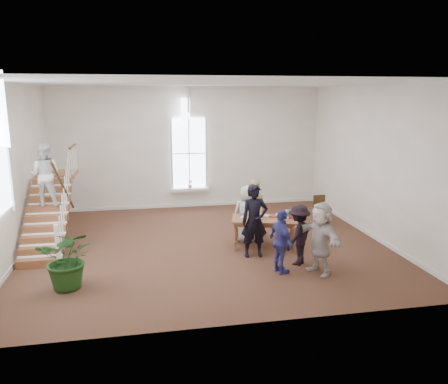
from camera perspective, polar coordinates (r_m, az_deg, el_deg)
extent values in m
plane|color=#4D2B1E|center=(12.57, -2.23, -6.90)|extent=(10.00, 10.00, 0.00)
plane|color=beige|center=(16.43, -4.63, 5.77)|extent=(10.00, 0.00, 10.00)
plane|color=beige|center=(7.68, 2.60, -2.08)|extent=(10.00, 0.00, 10.00)
plane|color=beige|center=(12.33, -25.99, 2.25)|extent=(0.00, 9.00, 9.00)
plane|color=beige|center=(13.65, 18.97, 3.73)|extent=(0.00, 9.00, 9.00)
plane|color=white|center=(11.85, -2.42, 14.07)|extent=(10.00, 10.00, 0.00)
cube|color=white|center=(16.51, -4.46, 0.35)|extent=(1.45, 0.28, 0.10)
plane|color=white|center=(16.40, -4.59, 5.05)|extent=(2.60, 0.00, 2.60)
plane|color=white|center=(16.27, -4.69, 10.64)|extent=(0.60, 0.60, 0.85)
cube|color=white|center=(16.80, -4.48, -1.68)|extent=(10.00, 0.04, 0.12)
imported|color=pink|center=(16.44, -4.46, 1.01)|extent=(0.17, 0.17, 0.30)
cube|color=brown|center=(11.96, -22.94, -8.46)|extent=(1.10, 0.30, 0.20)
cube|color=brown|center=(12.17, -22.73, -7.08)|extent=(1.10, 0.30, 0.20)
cube|color=brown|center=(12.39, -22.53, -5.75)|extent=(1.10, 0.30, 0.20)
cube|color=brown|center=(12.61, -22.34, -4.46)|extent=(1.10, 0.30, 0.20)
cube|color=brown|center=(12.84, -22.16, -3.22)|extent=(1.10, 0.30, 0.20)
cube|color=brown|center=(13.07, -21.98, -2.02)|extent=(1.10, 0.30, 0.20)
cube|color=brown|center=(13.31, -21.81, -0.87)|extent=(1.10, 0.30, 0.20)
cube|color=brown|center=(13.56, -21.64, 0.24)|extent=(1.10, 0.30, 0.20)
cube|color=brown|center=(13.81, -21.48, 1.31)|extent=(1.10, 0.30, 0.20)
cube|color=brown|center=(14.67, -20.87, 2.14)|extent=(1.10, 1.20, 0.12)
cube|color=white|center=(11.58, -20.90, -6.61)|extent=(0.10, 0.10, 1.10)
cylinder|color=#3B2510|center=(12.55, -20.24, 0.59)|extent=(0.07, 2.74, 1.86)
imported|color=silver|center=(12.88, -22.33, 2.13)|extent=(0.94, 0.79, 1.72)
cube|color=brown|center=(12.21, 5.27, -3.56)|extent=(1.94, 1.32, 0.05)
cube|color=brown|center=(12.23, 5.27, -3.90)|extent=(1.80, 1.17, 0.10)
cylinder|color=brown|center=(12.02, 1.48, -5.87)|extent=(0.07, 0.07, 0.78)
cylinder|color=brown|center=(12.05, 9.01, -5.99)|extent=(0.07, 0.07, 0.78)
cylinder|color=brown|center=(12.67, 1.65, -4.89)|extent=(0.07, 0.07, 0.78)
cylinder|color=brown|center=(12.70, 8.78, -5.01)|extent=(0.07, 0.07, 0.78)
cube|color=silver|center=(12.37, 7.64, -3.15)|extent=(0.20, 0.21, 0.06)
cube|color=beige|center=(12.21, 7.44, -3.43)|extent=(0.31, 0.34, 0.03)
cube|color=tan|center=(12.32, 5.59, -3.16)|extent=(0.23, 0.28, 0.06)
cube|color=silver|center=(12.29, 8.03, -3.29)|extent=(0.30, 0.33, 0.05)
cube|color=#4C5972|center=(12.15, 4.66, -3.44)|extent=(0.16, 0.27, 0.03)
cube|color=maroon|center=(12.40, 5.09, -3.09)|extent=(0.20, 0.23, 0.04)
cube|color=white|center=(12.03, 3.86, -3.58)|extent=(0.28, 0.32, 0.04)
cube|color=#BFB299|center=(12.18, 2.56, -3.34)|extent=(0.26, 0.31, 0.04)
cube|color=silver|center=(12.44, 4.82, -3.04)|extent=(0.25, 0.30, 0.04)
cube|color=beige|center=(12.23, 3.86, -3.28)|extent=(0.24, 0.27, 0.05)
cube|color=tan|center=(12.46, 7.31, -3.10)|extent=(0.22, 0.22, 0.02)
cube|color=silver|center=(12.48, 7.21, -3.01)|extent=(0.26, 0.27, 0.05)
cube|color=#4C5972|center=(12.50, 2.48, -2.93)|extent=(0.23, 0.24, 0.04)
cube|color=maroon|center=(12.41, 6.52, -3.13)|extent=(0.30, 0.32, 0.03)
cube|color=white|center=(12.29, 3.84, -3.25)|extent=(0.25, 0.26, 0.02)
imported|color=black|center=(11.45, 4.01, -3.79)|extent=(0.71, 0.47, 1.94)
imported|color=beige|center=(12.68, 3.01, -2.83)|extent=(0.91, 0.71, 1.65)
imported|color=beige|center=(13.20, 3.77, -2.01)|extent=(0.89, 0.72, 1.74)
imported|color=#3A3886|center=(10.52, 7.49, -6.46)|extent=(0.59, 0.98, 1.56)
imported|color=black|center=(11.11, 9.73, -5.53)|extent=(1.11, 1.10, 1.54)
imported|color=beige|center=(10.61, 12.49, -5.89)|extent=(0.95, 1.71, 1.76)
imported|color=#193E13|center=(10.25, -19.65, -8.19)|extent=(1.32, 1.16, 1.37)
cube|color=#3B2510|center=(14.74, 12.55, -2.46)|extent=(0.41, 0.41, 0.05)
cube|color=#3B2510|center=(14.84, 12.31, -1.30)|extent=(0.41, 0.04, 0.49)
cylinder|color=#3B2510|center=(14.59, 12.17, -3.52)|extent=(0.04, 0.04, 0.43)
cylinder|color=#3B2510|center=(14.72, 13.36, -3.43)|extent=(0.04, 0.04, 0.43)
cylinder|color=#3B2510|center=(14.88, 11.67, -3.17)|extent=(0.04, 0.04, 0.43)
cylinder|color=#3B2510|center=(15.01, 12.84, -3.09)|extent=(0.04, 0.04, 0.43)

